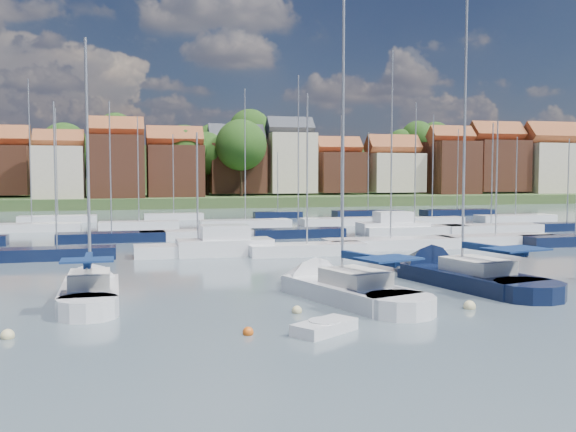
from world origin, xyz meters
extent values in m
plane|color=#4F626B|center=(0.00, 40.00, 0.00)|extent=(260.00, 260.00, 0.00)
cube|color=silver|center=(-14.16, 4.13, 0.25)|extent=(2.63, 6.21, 1.20)
cone|color=silver|center=(-14.19, 7.99, 0.25)|extent=(2.61, 3.03, 2.58)
cylinder|color=silver|center=(-14.13, 1.03, 0.25)|extent=(2.60, 2.60, 1.20)
cube|color=silver|center=(-14.16, 3.70, 1.20)|extent=(1.83, 2.60, 0.70)
cylinder|color=#B2B2B7|center=(-14.16, 4.56, 6.58)|extent=(0.14, 0.14, 11.46)
cylinder|color=#B2B2B7|center=(-14.15, 2.84, 2.05)|extent=(0.13, 3.44, 0.10)
cube|color=#102450|center=(-14.15, 2.84, 2.20)|extent=(0.33, 3.27, 0.35)
cube|color=#102450|center=(-14.14, 1.72, 2.35)|extent=(2.21, 1.57, 0.08)
cube|color=silver|center=(-2.29, 1.64, 0.25)|extent=(5.07, 7.90, 1.20)
cone|color=silver|center=(-3.63, 6.02, 0.25)|extent=(3.97, 4.30, 3.05)
cylinder|color=silver|center=(-1.21, -1.86, 0.25)|extent=(3.82, 3.82, 1.20)
cube|color=silver|center=(-2.14, 1.16, 1.20)|extent=(2.94, 3.55, 0.70)
cylinder|color=#B2B2B7|center=(-2.44, 2.13, 7.64)|extent=(0.14, 0.14, 13.57)
cylinder|color=#B2B2B7|center=(-1.84, 0.18, 2.05)|extent=(1.29, 3.92, 0.10)
cube|color=#102450|center=(-1.84, 0.18, 2.20)|extent=(1.42, 3.79, 0.35)
cube|color=#102450|center=(-1.45, -1.08, 2.35)|extent=(3.02, 2.51, 0.08)
cube|color=black|center=(5.36, 3.72, 0.25)|extent=(5.10, 8.71, 1.20)
cone|color=black|center=(4.25, 8.70, 0.25)|extent=(4.18, 4.61, 3.40)
cylinder|color=black|center=(6.25, -0.26, 0.25)|extent=(4.06, 4.06, 1.20)
cube|color=silver|center=(5.48, 3.17, 1.20)|extent=(3.06, 3.84, 0.70)
cylinder|color=#B2B2B7|center=(5.23, 4.28, 8.58)|extent=(0.14, 0.14, 15.46)
cylinder|color=#B2B2B7|center=(5.73, 2.06, 2.05)|extent=(1.09, 4.45, 0.10)
cube|color=#102450|center=(5.73, 2.06, 2.20)|extent=(1.23, 4.27, 0.35)
cube|color=#102450|center=(6.05, 0.63, 2.35)|extent=(3.27, 2.62, 0.08)
cube|color=silver|center=(-5.30, -3.96, 0.19)|extent=(2.91, 2.50, 0.52)
cylinder|color=silver|center=(-5.30, -3.96, 0.34)|extent=(1.24, 1.24, 0.34)
sphere|color=beige|center=(-16.82, -1.78, 0.00)|extent=(0.50, 0.50, 0.50)
sphere|color=#D85914|center=(-8.15, -3.50, 0.00)|extent=(0.41, 0.41, 0.41)
sphere|color=beige|center=(-5.37, -0.32, 0.00)|extent=(0.44, 0.44, 0.44)
sphere|color=beige|center=(2.34, -1.45, 0.00)|extent=(0.55, 0.55, 0.55)
sphere|color=beige|center=(5.87, 6.56, 0.00)|extent=(0.48, 0.48, 0.48)
cube|color=black|center=(-17.11, 20.54, 0.35)|extent=(8.01, 2.24, 1.00)
cylinder|color=#B2B2B7|center=(-17.11, 20.54, 5.93)|extent=(0.12, 0.12, 10.16)
cube|color=silver|center=(-7.27, 20.20, 0.35)|extent=(9.22, 2.58, 1.00)
cylinder|color=#B2B2B7|center=(-7.27, 20.20, 4.94)|extent=(0.12, 0.12, 8.18)
cube|color=silver|center=(0.63, 18.61, 0.35)|extent=(8.78, 2.46, 1.00)
cylinder|color=#B2B2B7|center=(0.63, 18.61, 6.38)|extent=(0.12, 0.12, 11.06)
cube|color=silver|center=(8.23, 20.67, 0.35)|extent=(10.79, 3.02, 1.00)
cylinder|color=#B2B2B7|center=(8.23, 20.67, 8.29)|extent=(0.12, 0.12, 14.87)
cube|color=silver|center=(17.98, 21.03, 0.35)|extent=(10.13, 2.84, 1.00)
cylinder|color=#B2B2B7|center=(17.98, 21.03, 5.65)|extent=(0.12, 0.12, 9.59)
cube|color=black|center=(24.42, 19.12, 0.35)|extent=(9.52, 2.67, 1.00)
cube|color=silver|center=(-5.31, 20.00, 0.50)|extent=(7.00, 2.60, 1.40)
cube|color=silver|center=(-5.31, 20.00, 1.60)|extent=(3.50, 2.20, 1.30)
cube|color=black|center=(-13.55, 31.64, 0.35)|extent=(9.30, 2.60, 1.00)
cylinder|color=#B2B2B7|center=(-13.55, 31.64, 6.59)|extent=(0.12, 0.12, 11.48)
cube|color=silver|center=(-5.94, 32.01, 0.35)|extent=(10.40, 2.91, 1.00)
cylinder|color=#B2B2B7|center=(-5.94, 32.01, 5.24)|extent=(0.12, 0.12, 8.77)
cube|color=black|center=(3.48, 31.28, 0.35)|extent=(8.80, 2.46, 1.00)
cylinder|color=#B2B2B7|center=(3.48, 31.28, 8.01)|extent=(0.12, 0.12, 14.33)
cube|color=silver|center=(15.40, 31.16, 0.35)|extent=(10.73, 3.00, 1.00)
cylinder|color=#B2B2B7|center=(15.40, 31.16, 6.92)|extent=(0.12, 0.12, 12.14)
cube|color=silver|center=(23.82, 30.97, 0.35)|extent=(10.48, 2.93, 1.00)
cylinder|color=#B2B2B7|center=(23.82, 30.97, 5.99)|extent=(0.12, 0.12, 10.28)
cube|color=black|center=(32.94, 31.07, 0.35)|extent=(6.84, 1.91, 1.00)
cylinder|color=#B2B2B7|center=(32.94, 31.07, 5.26)|extent=(0.12, 0.12, 8.82)
cube|color=silver|center=(13.46, 32.00, 0.50)|extent=(7.00, 2.60, 1.40)
cube|color=silver|center=(13.46, 32.00, 1.60)|extent=(3.50, 2.20, 1.30)
cube|color=silver|center=(-21.71, 44.21, 0.35)|extent=(9.71, 2.72, 1.00)
cylinder|color=#B2B2B7|center=(-21.71, 44.21, 8.29)|extent=(0.12, 0.12, 14.88)
cube|color=silver|center=(-10.84, 44.51, 0.35)|extent=(8.49, 2.38, 1.00)
cylinder|color=#B2B2B7|center=(-10.84, 44.51, 6.51)|extent=(0.12, 0.12, 11.31)
cube|color=silver|center=(0.79, 43.78, 0.35)|extent=(10.16, 2.85, 1.00)
cylinder|color=#B2B2B7|center=(0.79, 43.78, 8.15)|extent=(0.12, 0.12, 14.59)
cube|color=silver|center=(12.17, 43.90, 0.35)|extent=(9.53, 2.67, 1.00)
cylinder|color=#B2B2B7|center=(12.17, 43.90, 6.81)|extent=(0.12, 0.12, 11.91)
cube|color=silver|center=(23.16, 42.50, 0.35)|extent=(7.62, 2.13, 1.00)
cylinder|color=#B2B2B7|center=(23.16, 42.50, 6.91)|extent=(0.12, 0.12, 12.13)
cube|color=silver|center=(35.22, 43.59, 0.35)|extent=(10.17, 2.85, 1.00)
cylinder|color=#B2B2B7|center=(35.22, 43.59, 5.72)|extent=(0.12, 0.12, 9.73)
cube|color=silver|center=(-20.26, 56.56, 0.35)|extent=(9.24, 2.59, 1.00)
cylinder|color=#B2B2B7|center=(-20.26, 56.56, 7.43)|extent=(0.12, 0.12, 13.17)
cube|color=silver|center=(-6.08, 57.30, 0.35)|extent=(7.57, 2.12, 1.00)
cylinder|color=#B2B2B7|center=(-6.08, 57.30, 5.97)|extent=(0.12, 0.12, 10.24)
cube|color=black|center=(7.88, 57.47, 0.35)|extent=(6.58, 1.84, 1.00)
cylinder|color=#B2B2B7|center=(7.88, 57.47, 4.85)|extent=(0.12, 0.12, 8.01)
cube|color=black|center=(20.94, 57.40, 0.35)|extent=(9.92, 2.78, 1.00)
cylinder|color=#B2B2B7|center=(20.94, 57.40, 6.31)|extent=(0.12, 0.12, 10.92)
cube|color=black|center=(34.28, 56.37, 0.35)|extent=(10.55, 2.95, 1.00)
cylinder|color=#B2B2B7|center=(34.28, 56.37, 6.61)|extent=(0.12, 0.12, 11.51)
cube|color=#45562B|center=(0.00, 117.00, 0.30)|extent=(200.00, 70.00, 3.00)
cube|color=#45562B|center=(0.00, 142.00, 5.00)|extent=(200.00, 60.00, 14.00)
cube|color=brown|center=(-33.65, 97.79, 6.56)|extent=(10.37, 9.97, 8.73)
cube|color=beige|center=(-22.74, 89.00, 6.08)|extent=(8.09, 8.80, 8.96)
cube|color=brown|center=(-22.74, 89.00, 11.55)|extent=(8.25, 4.00, 4.00)
cube|color=brown|center=(-13.35, 89.94, 7.08)|extent=(9.36, 10.17, 10.97)
cube|color=brown|center=(-13.35, 89.94, 13.72)|extent=(9.54, 4.63, 4.63)
cube|color=brown|center=(-3.04, 91.65, 6.31)|extent=(9.90, 8.56, 9.42)
cube|color=brown|center=(-3.04, 91.65, 12.23)|extent=(10.10, 4.90, 4.90)
cube|color=brown|center=(9.10, 96.65, 6.95)|extent=(10.59, 8.93, 9.49)
cube|color=#383A42|center=(9.10, 96.65, 12.99)|extent=(10.80, 5.24, 5.24)
cube|color=beige|center=(19.71, 95.80, 8.02)|extent=(9.01, 8.61, 11.65)
cube|color=#383A42|center=(19.71, 95.80, 14.95)|extent=(9.19, 4.46, 4.46)
cube|color=brown|center=(30.17, 97.00, 6.20)|extent=(9.10, 9.34, 8.00)
cube|color=brown|center=(30.17, 97.00, 11.32)|extent=(9.28, 4.50, 4.50)
cube|color=beige|center=(41.95, 96.59, 6.14)|extent=(10.86, 9.59, 7.88)
cube|color=brown|center=(41.95, 96.59, 11.41)|extent=(11.07, 5.37, 5.37)
cube|color=brown|center=(53.76, 93.92, 7.09)|extent=(9.18, 9.96, 10.97)
cube|color=brown|center=(53.76, 93.92, 13.70)|extent=(9.36, 4.54, 4.54)
cube|color=brown|center=(65.18, 95.21, 7.58)|extent=(11.39, 9.67, 10.76)
cube|color=brown|center=(65.18, 95.21, 14.36)|extent=(11.62, 5.64, 5.64)
cube|color=beige|center=(78.01, 93.34, 7.00)|extent=(12.95, 8.52, 10.80)
cube|color=brown|center=(78.01, 93.34, 13.99)|extent=(13.21, 6.41, 6.41)
cylinder|color=#382619|center=(56.77, 115.51, 8.51)|extent=(0.50, 0.50, 4.47)
sphere|color=#2B4E18|center=(56.77, 115.51, 14.58)|extent=(8.18, 8.18, 8.18)
cylinder|color=#382619|center=(3.46, 95.93, 3.83)|extent=(0.50, 0.50, 4.46)
sphere|color=#2B4E18|center=(3.46, 95.93, 9.88)|extent=(8.15, 8.15, 8.15)
cylinder|color=#382619|center=(15.22, 113.68, 8.58)|extent=(0.50, 0.50, 5.15)
sphere|color=#2B4E18|center=(15.22, 113.68, 15.56)|extent=(9.41, 9.41, 9.41)
cylinder|color=#382619|center=(-13.54, 116.31, 8.68)|extent=(0.50, 0.50, 4.56)
sphere|color=#2B4E18|center=(-13.54, 116.31, 14.87)|extent=(8.34, 8.34, 8.34)
cylinder|color=#382619|center=(-23.24, 105.25, 4.18)|extent=(0.50, 0.50, 5.15)
sphere|color=#2B4E18|center=(-23.24, 105.25, 11.17)|extent=(9.42, 9.42, 9.42)
cylinder|color=#382619|center=(13.76, 104.71, 3.48)|extent=(0.50, 0.50, 3.77)
sphere|color=#2B4E18|center=(13.76, 104.71, 8.60)|extent=(6.89, 6.89, 6.89)
cylinder|color=#382619|center=(9.05, 90.94, 4.21)|extent=(0.50, 0.50, 5.21)
sphere|color=#2B4E18|center=(9.05, 90.94, 11.28)|extent=(9.53, 9.53, 9.53)
cylinder|color=#382619|center=(61.93, 101.62, 3.09)|extent=(0.50, 0.50, 2.97)
sphere|color=#2B4E18|center=(61.93, 101.62, 7.12)|extent=(5.44, 5.44, 5.44)
cylinder|color=#382619|center=(-1.15, 93.75, 4.02)|extent=(0.50, 0.50, 4.84)
sphere|color=#2B4E18|center=(-1.15, 93.75, 10.59)|extent=(8.85, 8.85, 8.85)
cylinder|color=#382619|center=(52.68, 115.72, 8.17)|extent=(0.50, 0.50, 3.72)
sphere|color=#2B4E18|center=(52.68, 115.72, 13.21)|extent=(6.80, 6.80, 6.80)
cylinder|color=#382619|center=(54.05, 94.13, 3.62)|extent=(0.50, 0.50, 4.05)
sphere|color=#2B4E18|center=(54.05, 94.13, 9.11)|extent=(7.40, 7.40, 7.40)
cylinder|color=#382619|center=(6.84, 113.29, 7.91)|extent=(0.50, 0.50, 3.93)
sphere|color=#2B4E18|center=(6.84, 113.29, 13.24)|extent=(7.19, 7.19, 7.19)
cylinder|color=#382619|center=(30.65, 100.17, 3.51)|extent=(0.50, 0.50, 3.82)
sphere|color=#2B4E18|center=(30.65, 100.17, 8.70)|extent=(6.99, 6.99, 6.99)
cylinder|color=#382619|center=(-17.44, 93.12, 3.34)|extent=(0.50, 0.50, 3.48)
sphere|color=#2B4E18|center=(-17.44, 93.12, 8.07)|extent=(6.37, 6.37, 6.37)
cylinder|color=#382619|center=(57.51, 102.81, 3.09)|extent=(0.50, 0.50, 2.99)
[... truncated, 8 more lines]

